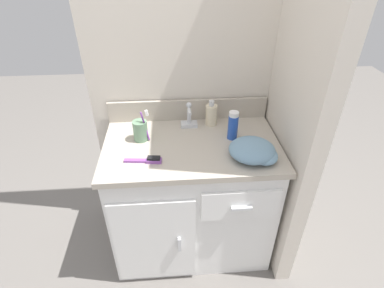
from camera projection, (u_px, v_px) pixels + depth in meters
name	position (u px, v px, depth m)	size (l,w,h in m)	color
ground_plane	(192.00, 240.00, 1.93)	(6.00, 6.00, 0.00)	slate
wall_back	(187.00, 55.00, 1.57)	(1.07, 0.08, 2.20)	beige
wall_right	(301.00, 75.00, 1.34)	(0.08, 0.62, 2.20)	beige
vanity	(191.00, 196.00, 1.71)	(0.89, 0.55, 0.75)	white
backsplash	(188.00, 110.00, 1.69)	(0.89, 0.02, 0.12)	#B2A899
sink_faucet	(189.00, 118.00, 1.63)	(0.09, 0.09, 0.14)	silver
toothbrush_cup	(141.00, 130.00, 1.51)	(0.09, 0.07, 0.18)	gray
soap_dispenser	(211.00, 114.00, 1.64)	(0.06, 0.07, 0.15)	beige
shaving_cream_can	(233.00, 126.00, 1.51)	(0.05, 0.05, 0.15)	#234CB2
hairbrush	(148.00, 160.00, 1.38)	(0.18, 0.04, 0.03)	purple
hand_towel	(255.00, 151.00, 1.40)	(0.22, 0.21, 0.08)	#6B8EA8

